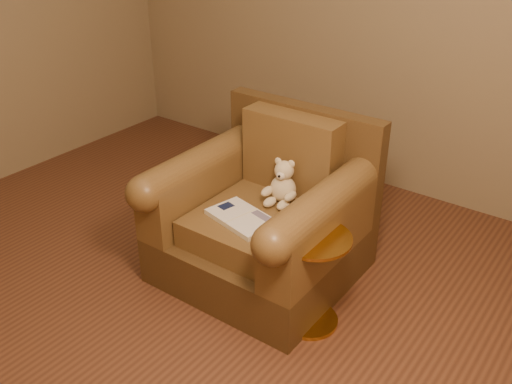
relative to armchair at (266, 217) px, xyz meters
The scene contains 5 objects.
floor 0.76m from the armchair, 111.03° to the right, with size 4.00×4.00×0.00m, color brown.
armchair is the anchor object (origin of this frame).
teddy_bear 0.20m from the armchair, 59.20° to the left, with size 0.18×0.21×0.25m.
guidebook 0.23m from the armchair, 91.58° to the right, with size 0.40×0.29×0.03m.
side_table 0.51m from the armchair, 28.46° to the right, with size 0.36×0.36×0.51m.
Camera 1 is at (1.78, -1.54, 1.94)m, focal length 40.00 mm.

